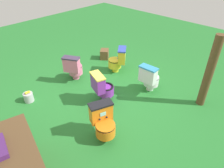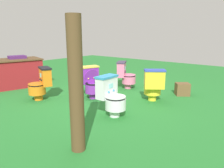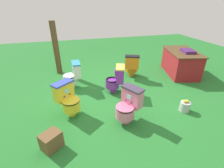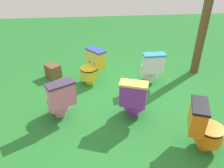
{
  "view_description": "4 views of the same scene",
  "coord_description": "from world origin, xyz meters",
  "px_view_note": "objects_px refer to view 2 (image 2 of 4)",
  "views": [
    {
      "loc": [
        -2.92,
        2.72,
        3.07
      ],
      "look_at": [
        -0.12,
        -0.23,
        0.31
      ],
      "focal_mm": 32.98,
      "sensor_mm": 36.0,
      "label": 1
    },
    {
      "loc": [
        -3.49,
        -3.29,
        1.46
      ],
      "look_at": [
        -0.14,
        -0.57,
        0.42
      ],
      "focal_mm": 34.03,
      "sensor_mm": 36.0,
      "label": 2
    },
    {
      "loc": [
        3.55,
        -1.05,
        2.2
      ],
      "look_at": [
        0.25,
        -0.13,
        0.43
      ],
      "focal_mm": 26.02,
      "sensor_mm": 36.0,
      "label": 3
    },
    {
      "loc": [
        0.55,
        2.93,
        2.38
      ],
      "look_at": [
        0.23,
        -0.12,
        0.55
      ],
      "focal_mm": 34.88,
      "sensor_mm": 36.0,
      "label": 4
    }
  ],
  "objects_px": {
    "wooden_post": "(76,86)",
    "toilet_orange": "(41,83)",
    "small_crate": "(182,89)",
    "toilet_pink": "(125,75)",
    "vendor_table": "(14,73)",
    "toilet_purple": "(91,82)",
    "toilet_white": "(112,96)",
    "lemon_bucket": "(91,77)",
    "toilet_yellow": "(153,85)"
  },
  "relations": [
    {
      "from": "wooden_post",
      "to": "toilet_orange",
      "type": "bearing_deg",
      "value": 67.59
    },
    {
      "from": "toilet_orange",
      "to": "small_crate",
      "type": "distance_m",
      "value": 3.31
    },
    {
      "from": "toilet_pink",
      "to": "vendor_table",
      "type": "distance_m",
      "value": 3.1
    },
    {
      "from": "toilet_purple",
      "to": "vendor_table",
      "type": "relative_size",
      "value": 0.45
    },
    {
      "from": "toilet_purple",
      "to": "toilet_white",
      "type": "bearing_deg",
      "value": 81.08
    },
    {
      "from": "vendor_table",
      "to": "wooden_post",
      "type": "bearing_deg",
      "value": -106.2
    },
    {
      "from": "toilet_orange",
      "to": "lemon_bucket",
      "type": "bearing_deg",
      "value": -55.63
    },
    {
      "from": "wooden_post",
      "to": "lemon_bucket",
      "type": "height_order",
      "value": "wooden_post"
    },
    {
      "from": "toilet_orange",
      "to": "small_crate",
      "type": "bearing_deg",
      "value": -113.27
    },
    {
      "from": "toilet_pink",
      "to": "lemon_bucket",
      "type": "bearing_deg",
      "value": -120.23
    },
    {
      "from": "small_crate",
      "to": "lemon_bucket",
      "type": "relative_size",
      "value": 1.14
    },
    {
      "from": "toilet_orange",
      "to": "toilet_pink",
      "type": "bearing_deg",
      "value": -91.81
    },
    {
      "from": "toilet_purple",
      "to": "small_crate",
      "type": "distance_m",
      "value": 2.19
    },
    {
      "from": "wooden_post",
      "to": "toilet_white",
      "type": "bearing_deg",
      "value": 19.18
    },
    {
      "from": "toilet_orange",
      "to": "toilet_white",
      "type": "bearing_deg",
      "value": -150.59
    },
    {
      "from": "toilet_orange",
      "to": "toilet_white",
      "type": "distance_m",
      "value": 1.85
    },
    {
      "from": "toilet_orange",
      "to": "vendor_table",
      "type": "relative_size",
      "value": 0.45
    },
    {
      "from": "toilet_pink",
      "to": "toilet_purple",
      "type": "xyz_separation_m",
      "value": [
        -1.19,
        0.11,
        0.0
      ]
    },
    {
      "from": "toilet_pink",
      "to": "wooden_post",
      "type": "distance_m",
      "value": 3.27
    },
    {
      "from": "vendor_table",
      "to": "wooden_post",
      "type": "height_order",
      "value": "wooden_post"
    },
    {
      "from": "toilet_pink",
      "to": "small_crate",
      "type": "relative_size",
      "value": 2.31
    },
    {
      "from": "toilet_orange",
      "to": "small_crate",
      "type": "relative_size",
      "value": 2.31
    },
    {
      "from": "toilet_orange",
      "to": "lemon_bucket",
      "type": "relative_size",
      "value": 2.63
    },
    {
      "from": "toilet_pink",
      "to": "toilet_yellow",
      "type": "bearing_deg",
      "value": 35.27
    },
    {
      "from": "toilet_purple",
      "to": "toilet_pink",
      "type": "bearing_deg",
      "value": -165.85
    },
    {
      "from": "toilet_yellow",
      "to": "toilet_purple",
      "type": "bearing_deg",
      "value": 169.71
    },
    {
      "from": "toilet_purple",
      "to": "wooden_post",
      "type": "relative_size",
      "value": 0.43
    },
    {
      "from": "toilet_pink",
      "to": "toilet_yellow",
      "type": "height_order",
      "value": "same"
    },
    {
      "from": "toilet_pink",
      "to": "lemon_bucket",
      "type": "relative_size",
      "value": 2.63
    },
    {
      "from": "toilet_white",
      "to": "wooden_post",
      "type": "relative_size",
      "value": 0.43
    },
    {
      "from": "toilet_white",
      "to": "toilet_pink",
      "type": "height_order",
      "value": "same"
    },
    {
      "from": "toilet_pink",
      "to": "wooden_post",
      "type": "relative_size",
      "value": 0.43
    },
    {
      "from": "toilet_orange",
      "to": "vendor_table",
      "type": "height_order",
      "value": "vendor_table"
    },
    {
      "from": "toilet_yellow",
      "to": "toilet_purple",
      "type": "height_order",
      "value": "same"
    },
    {
      "from": "toilet_white",
      "to": "toilet_pink",
      "type": "distance_m",
      "value": 2.01
    },
    {
      "from": "toilet_white",
      "to": "vendor_table",
      "type": "distance_m",
      "value": 3.48
    },
    {
      "from": "toilet_orange",
      "to": "toilet_yellow",
      "type": "xyz_separation_m",
      "value": [
        1.46,
        -2.01,
        0.0
      ]
    },
    {
      "from": "toilet_orange",
      "to": "wooden_post",
      "type": "distance_m",
      "value": 2.47
    },
    {
      "from": "small_crate",
      "to": "lemon_bucket",
      "type": "height_order",
      "value": "small_crate"
    },
    {
      "from": "toilet_pink",
      "to": "lemon_bucket",
      "type": "distance_m",
      "value": 1.36
    },
    {
      "from": "toilet_white",
      "to": "vendor_table",
      "type": "height_order",
      "value": "vendor_table"
    },
    {
      "from": "toilet_white",
      "to": "toilet_yellow",
      "type": "xyz_separation_m",
      "value": [
        1.21,
        -0.18,
        0.0
      ]
    },
    {
      "from": "toilet_pink",
      "to": "lemon_bucket",
      "type": "height_order",
      "value": "toilet_pink"
    },
    {
      "from": "vendor_table",
      "to": "wooden_post",
      "type": "distance_m",
      "value": 4.07
    },
    {
      "from": "toilet_pink",
      "to": "toilet_purple",
      "type": "relative_size",
      "value": 1.0
    },
    {
      "from": "toilet_white",
      "to": "lemon_bucket",
      "type": "bearing_deg",
      "value": -129.88
    },
    {
      "from": "toilet_yellow",
      "to": "vendor_table",
      "type": "relative_size",
      "value": 0.45
    },
    {
      "from": "small_crate",
      "to": "wooden_post",
      "type": "bearing_deg",
      "value": 178.39
    },
    {
      "from": "vendor_table",
      "to": "wooden_post",
      "type": "relative_size",
      "value": 0.97
    },
    {
      "from": "toilet_white",
      "to": "toilet_orange",
      "type": "bearing_deg",
      "value": -84.06
    }
  ]
}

